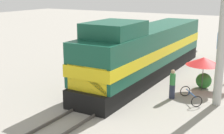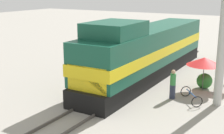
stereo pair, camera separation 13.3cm
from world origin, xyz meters
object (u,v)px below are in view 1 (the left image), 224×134
object	(u,v)px
utility_pole	(224,12)
vendor_umbrella	(204,61)
bicycle	(191,96)
locomotive	(145,52)
person_bystander	(172,83)

from	to	relation	value
utility_pole	vendor_umbrella	bearing A→B (deg)	123.19
bicycle	locomotive	bearing A→B (deg)	-73.42
person_bystander	bicycle	bearing A→B (deg)	4.09
locomotive	bicycle	size ratio (longest dim) A/B	8.90
bicycle	utility_pole	bearing A→B (deg)	153.39
locomotive	vendor_umbrella	distance (m)	4.53
locomotive	vendor_umbrella	bearing A→B (deg)	-10.01
bicycle	vendor_umbrella	bearing A→B (deg)	-128.08
person_bystander	bicycle	xyz separation A→B (m)	(1.13, 0.08, -0.66)
locomotive	utility_pole	bearing A→B (deg)	-26.68
bicycle	person_bystander	bearing A→B (deg)	-33.24
utility_pole	bicycle	bearing A→B (deg)	-169.27
vendor_umbrella	person_bystander	world-z (taller)	vendor_umbrella
locomotive	person_bystander	distance (m)	4.78
person_bystander	utility_pole	bearing A→B (deg)	7.84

